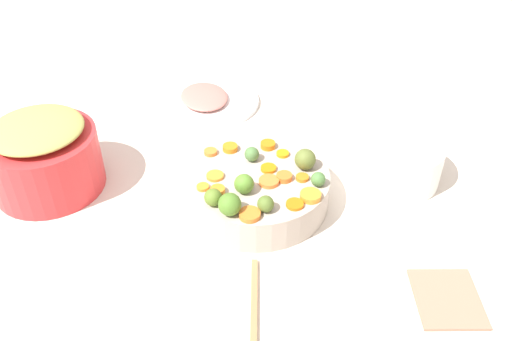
% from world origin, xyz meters
% --- Properties ---
extents(tabletop, '(2.40, 2.40, 0.02)m').
position_xyz_m(tabletop, '(0.00, 0.00, 0.01)').
color(tabletop, silver).
rests_on(tabletop, ground).
extents(serving_bowl_carrots, '(0.29, 0.29, 0.07)m').
position_xyz_m(serving_bowl_carrots, '(0.03, -0.02, 0.06)').
color(serving_bowl_carrots, '#B6A89A').
rests_on(serving_bowl_carrots, tabletop).
extents(metal_pot, '(0.23, 0.23, 0.13)m').
position_xyz_m(metal_pot, '(-0.02, -0.46, 0.08)').
color(metal_pot, red).
rests_on(metal_pot, tabletop).
extents(stuffing_mound, '(0.19, 0.19, 0.03)m').
position_xyz_m(stuffing_mound, '(-0.02, -0.46, 0.16)').
color(stuffing_mound, tan).
rests_on(stuffing_mound, metal_pot).
extents(carrot_slice_0, '(0.05, 0.05, 0.01)m').
position_xyz_m(carrot_slice_0, '(0.11, 0.08, 0.10)').
color(carrot_slice_0, orange).
rests_on(carrot_slice_0, serving_bowl_carrots).
extents(carrot_slice_1, '(0.04, 0.04, 0.01)m').
position_xyz_m(carrot_slice_1, '(-0.04, -0.12, 0.09)').
color(carrot_slice_1, orange).
rests_on(carrot_slice_1, serving_bowl_carrots).
extents(carrot_slice_2, '(0.04, 0.04, 0.01)m').
position_xyz_m(carrot_slice_2, '(-0.03, 0.03, 0.09)').
color(carrot_slice_2, orange).
rests_on(carrot_slice_2, serving_bowl_carrots).
extents(carrot_slice_3, '(0.04, 0.04, 0.01)m').
position_xyz_m(carrot_slice_3, '(0.05, 0.03, 0.10)').
color(carrot_slice_3, orange).
rests_on(carrot_slice_3, serving_bowl_carrots).
extents(carrot_slice_4, '(0.04, 0.04, 0.01)m').
position_xyz_m(carrot_slice_4, '(-0.05, -0.08, 0.10)').
color(carrot_slice_4, orange).
rests_on(carrot_slice_4, serving_bowl_carrots).
extents(carrot_slice_5, '(0.04, 0.04, 0.01)m').
position_xyz_m(carrot_slice_5, '(0.04, -0.11, 0.09)').
color(carrot_slice_5, orange).
rests_on(carrot_slice_5, serving_bowl_carrots).
extents(carrot_slice_6, '(0.04, 0.04, 0.01)m').
position_xyz_m(carrot_slice_6, '(0.02, 0.00, 0.09)').
color(carrot_slice_6, orange).
rests_on(carrot_slice_6, serving_bowl_carrots).
extents(carrot_slice_7, '(0.03, 0.03, 0.01)m').
position_xyz_m(carrot_slice_7, '(0.09, -0.10, 0.10)').
color(carrot_slice_7, orange).
rests_on(carrot_slice_7, serving_bowl_carrots).
extents(carrot_slice_8, '(0.05, 0.05, 0.01)m').
position_xyz_m(carrot_slice_8, '(0.13, 0.05, 0.09)').
color(carrot_slice_8, orange).
rests_on(carrot_slice_8, serving_bowl_carrots).
extents(carrot_slice_9, '(0.05, 0.05, 0.01)m').
position_xyz_m(carrot_slice_9, '(0.06, 0.00, 0.09)').
color(carrot_slice_9, orange).
rests_on(carrot_slice_9, serving_bowl_carrots).
extents(carrot_slice_10, '(0.06, 0.06, 0.01)m').
position_xyz_m(carrot_slice_10, '(0.16, -0.04, 0.10)').
color(carrot_slice_10, orange).
rests_on(carrot_slice_10, serving_bowl_carrots).
extents(carrot_slice_11, '(0.04, 0.04, 0.01)m').
position_xyz_m(carrot_slice_11, '(-0.06, 0.00, 0.10)').
color(carrot_slice_11, orange).
rests_on(carrot_slice_11, serving_bowl_carrots).
extents(carrot_slice_12, '(0.03, 0.03, 0.01)m').
position_xyz_m(carrot_slice_12, '(0.05, 0.07, 0.09)').
color(carrot_slice_12, orange).
rests_on(carrot_slice_12, serving_bowl_carrots).
extents(carrot_slice_13, '(0.03, 0.03, 0.01)m').
position_xyz_m(carrot_slice_13, '(0.08, -0.13, 0.09)').
color(carrot_slice_13, orange).
rests_on(carrot_slice_13, serving_bowl_carrots).
extents(brussels_sprout_0, '(0.04, 0.04, 0.04)m').
position_xyz_m(brussels_sprout_0, '(0.09, -0.05, 0.11)').
color(brussels_sprout_0, '#56882D').
rests_on(brussels_sprout_0, serving_bowl_carrots).
extents(brussels_sprout_1, '(0.03, 0.03, 0.03)m').
position_xyz_m(brussels_sprout_1, '(0.12, -0.10, 0.11)').
color(brussels_sprout_1, '#5B7929').
rests_on(brussels_sprout_1, serving_bowl_carrots).
extents(brussels_sprout_2, '(0.04, 0.04, 0.04)m').
position_xyz_m(brussels_sprout_2, '(0.01, 0.07, 0.11)').
color(brussels_sprout_2, olive).
rests_on(brussels_sprout_2, serving_bowl_carrots).
extents(brussels_sprout_3, '(0.03, 0.03, 0.03)m').
position_xyz_m(brussels_sprout_3, '(0.14, -0.01, 0.11)').
color(brussels_sprout_3, '#526C2A').
rests_on(brussels_sprout_3, serving_bowl_carrots).
extents(brussels_sprout_4, '(0.04, 0.04, 0.04)m').
position_xyz_m(brussels_sprout_4, '(0.15, -0.07, 0.11)').
color(brussels_sprout_4, '#4D7A28').
rests_on(brussels_sprout_4, serving_bowl_carrots).
extents(brussels_sprout_5, '(0.03, 0.03, 0.03)m').
position_xyz_m(brussels_sprout_5, '(0.07, 0.09, 0.10)').
color(brussels_sprout_5, '#4B793C').
rests_on(brussels_sprout_5, serving_bowl_carrots).
extents(brussels_sprout_6, '(0.03, 0.03, 0.03)m').
position_xyz_m(brussels_sprout_6, '(-0.01, -0.03, 0.11)').
color(brussels_sprout_6, '#4E783E').
rests_on(brussels_sprout_6, serving_bowl_carrots).
extents(casserole_dish, '(0.18, 0.18, 0.09)m').
position_xyz_m(casserole_dish, '(-0.04, 0.27, 0.07)').
color(casserole_dish, white).
rests_on(casserole_dish, tabletop).
extents(ham_plate, '(0.25, 0.25, 0.01)m').
position_xyz_m(ham_plate, '(-0.36, -0.15, 0.03)').
color(ham_plate, white).
rests_on(ham_plate, tabletop).
extents(ham_slice_main, '(0.18, 0.16, 0.02)m').
position_xyz_m(ham_slice_main, '(-0.36, -0.16, 0.04)').
color(ham_slice_main, '#CC766A').
rests_on(ham_slice_main, ham_plate).
extents(dish_towel, '(0.13, 0.11, 0.01)m').
position_xyz_m(dish_towel, '(0.29, 0.30, 0.02)').
color(dish_towel, '#BA765E').
rests_on(dish_towel, tabletop).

